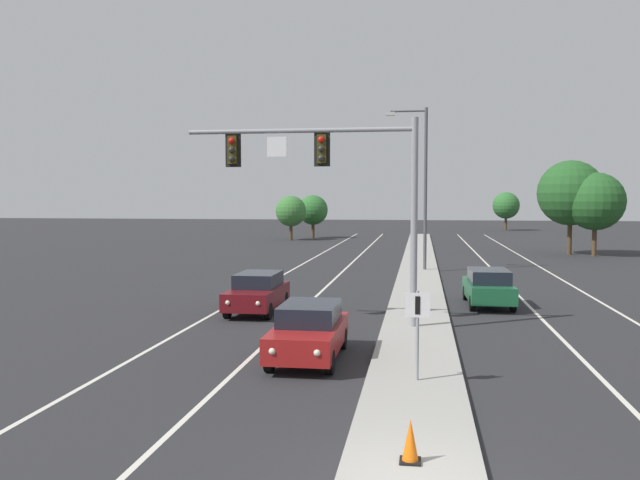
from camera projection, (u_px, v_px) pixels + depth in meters
median_island at (417, 305)px, 28.13m from camera, size 2.40×110.00×0.15m
lane_stripe_oncoming_center at (330, 283)px, 35.74m from camera, size 0.14×100.00×0.01m
lane_stripe_receding_center at (510, 287)px, 34.33m from camera, size 0.14×100.00×0.01m
edge_stripe_left at (270, 282)px, 36.24m from camera, size 0.14×100.00×0.01m
edge_stripe_right at (577, 288)px, 33.84m from camera, size 0.14×100.00×0.01m
overhead_signal_mast at (338, 176)px, 23.16m from camera, size 8.15×0.44×7.20m
median_sign_post at (417, 322)px, 16.15m from camera, size 0.60×0.10×2.20m
street_lamp_median at (422, 179)px, 41.11m from camera, size 2.58×0.28×10.00m
car_oncoming_red at (309, 331)px, 18.94m from camera, size 1.83×4.48×1.58m
car_oncoming_darkred at (258, 292)px, 26.76m from camera, size 1.82×4.47×1.58m
car_receding_green at (488, 287)px, 28.30m from camera, size 1.91×4.50×1.58m
traffic_cone_median_nose at (410, 441)px, 11.18m from camera, size 0.36×0.36×0.74m
tree_far_right_c at (506, 206)px, 93.76m from camera, size 3.75×3.75×5.43m
tree_far_right_b at (595, 202)px, 52.32m from camera, size 4.57×4.57×6.62m
tree_far_left_a at (313, 210)px, 76.01m from camera, size 3.41×3.41×4.94m
tree_far_right_a at (571, 193)px, 53.76m from camera, size 5.29×5.29×7.65m
tree_far_left_b at (291, 211)px, 72.43m from camera, size 3.35×3.35×4.84m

